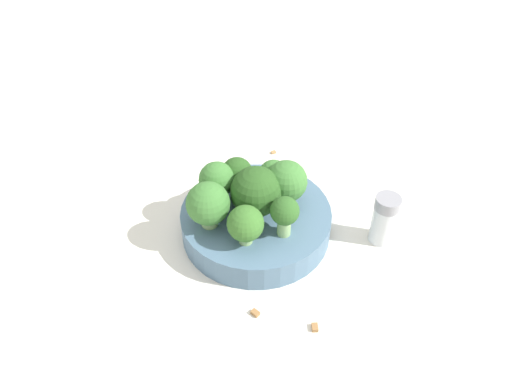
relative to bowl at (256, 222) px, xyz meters
The scene contains 15 objects.
ground_plane 0.02m from the bowl, ahead, with size 3.00×3.00×0.00m, color silver.
bowl is the anchor object (origin of this frame).
broccoli_floret_0 0.07m from the bowl, behind, with size 0.03×0.03×0.05m.
broccoli_floret_1 0.05m from the bowl, 162.17° to the right, with size 0.06×0.06×0.06m.
broccoli_floret_2 0.06m from the bowl, 80.85° to the right, with size 0.04×0.04×0.04m.
broccoli_floret_3 0.06m from the bowl, 16.91° to the right, with size 0.04×0.04×0.05m.
broccoli_floret_4 0.07m from the bowl, 116.08° to the left, with size 0.04×0.04×0.05m.
broccoli_floret_5 0.07m from the bowl, 17.08° to the left, with size 0.04×0.04×0.05m.
broccoli_floret_6 0.07m from the bowl, 61.22° to the left, with size 0.05×0.05×0.06m.
broccoli_floret_7 0.06m from the bowl, 115.83° to the right, with size 0.05×0.05×0.06m.
pepper_shaker 0.15m from the bowl, 145.50° to the right, with size 0.03×0.03×0.07m.
almond_crumb_0 0.15m from the bowl, 152.86° to the left, with size 0.01×0.01×0.01m, color olive.
almond_crumb_1 0.16m from the bowl, 59.86° to the right, with size 0.01×0.00×0.01m, color #AD7F4C.
almond_crumb_2 0.12m from the bowl, 41.47° to the right, with size 0.01×0.01×0.01m, color olive.
almond_crumb_3 0.12m from the bowl, 128.88° to the left, with size 0.01×0.01×0.01m, color olive.
Camera 1 is at (-0.27, 0.33, 0.44)m, focal length 35.00 mm.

